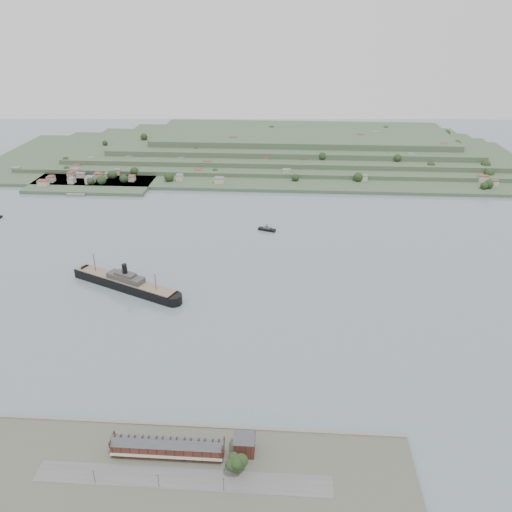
# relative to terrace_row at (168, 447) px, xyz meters

# --- Properties ---
(ground) EXTENTS (1400.00, 1400.00, 0.00)m
(ground) POSITION_rel_terrace_row_xyz_m (10.00, 168.02, -6.84)
(ground) COLOR slate
(ground) RESTS_ON ground
(near_shore) EXTENTS (220.00, 80.00, 2.60)m
(near_shore) POSITION_rel_terrace_row_xyz_m (10.00, -18.73, -5.83)
(near_shore) COLOR #4C5142
(near_shore) RESTS_ON ground
(terrace_row) EXTENTS (55.60, 9.80, 11.07)m
(terrace_row) POSITION_rel_terrace_row_xyz_m (0.00, 0.00, 0.00)
(terrace_row) COLOR #402117
(terrace_row) RESTS_ON ground
(gabled_building) EXTENTS (10.40, 10.18, 14.09)m
(gabled_building) POSITION_rel_terrace_row_xyz_m (37.50, 4.02, 1.34)
(gabled_building) COLOR #402117
(gabled_building) RESTS_ON ground
(far_peninsula) EXTENTS (760.00, 309.00, 30.00)m
(far_peninsula) POSITION_rel_terrace_row_xyz_m (37.91, 561.12, 5.04)
(far_peninsula) COLOR #395136
(far_peninsula) RESTS_ON ground
(steamship) EXTENTS (102.27, 55.00, 26.17)m
(steamship) POSITION_rel_terrace_row_xyz_m (-73.85, 162.86, -2.01)
(steamship) COLOR black
(steamship) RESTS_ON ground
(tugboat) EXTENTS (13.50, 3.87, 6.04)m
(tugboat) POSITION_rel_terrace_row_xyz_m (-42.80, 146.81, -5.37)
(tugboat) COLOR black
(tugboat) RESTS_ON ground
(ferry_east) EXTENTS (18.26, 10.22, 6.61)m
(ferry_east) POSITION_rel_terrace_row_xyz_m (35.70, 283.42, -5.25)
(ferry_east) COLOR black
(ferry_east) RESTS_ON ground
(fig_tree) EXTENTS (10.40, 9.00, 11.60)m
(fig_tree) POSITION_rel_terrace_row_xyz_m (34.95, -9.48, 2.24)
(fig_tree) COLOR #45321F
(fig_tree) RESTS_ON ground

